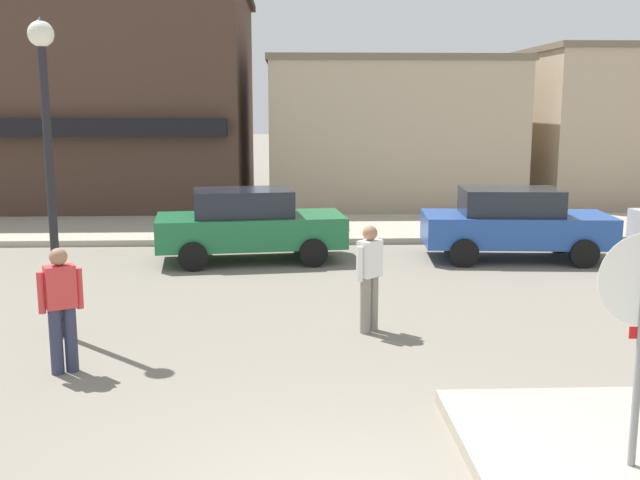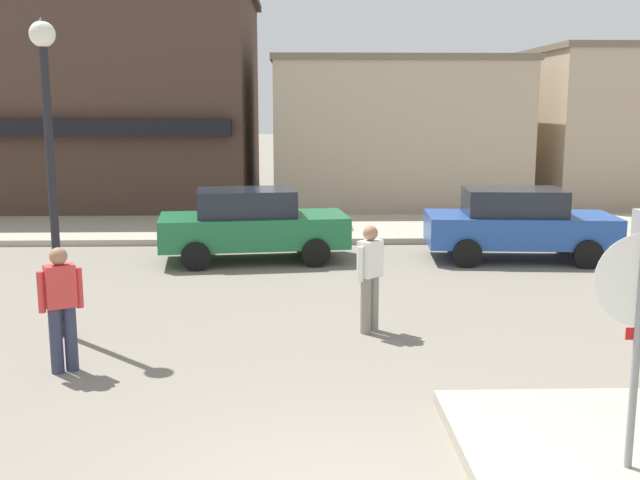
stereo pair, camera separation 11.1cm
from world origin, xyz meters
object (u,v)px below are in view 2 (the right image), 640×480
Objects in this scene: pedestrian_crossing_near at (61,306)px; parked_car_second at (518,223)px; stop_sign at (639,320)px; pedestrian_crossing_far at (370,275)px; lamp_post at (49,133)px; parked_car_nearest at (252,224)px.

parked_car_second is at bearing 40.97° from pedestrian_crossing_near.
stop_sign is 9.95m from parked_car_second.
stop_sign is 5.00m from pedestrian_crossing_far.
lamp_post reaches higher than pedestrian_crossing_near.
stop_sign reaches higher than parked_car_nearest.
lamp_post is at bearing -115.69° from parked_car_nearest.
parked_car_nearest and parked_car_second have the same top height.
parked_car_nearest is at bearing 179.22° from parked_car_second.
stop_sign is 6.68m from pedestrian_crossing_near.
pedestrian_crossing_near and pedestrian_crossing_far have the same top height.
pedestrian_crossing_far is at bearing -68.60° from parked_car_nearest.
stop_sign is at bearing -26.98° from pedestrian_crossing_near.
pedestrian_crossing_near is 4.33m from pedestrian_crossing_far.
parked_car_nearest is (-3.94, 9.83, -0.71)m from stop_sign.
parked_car_second is (8.30, 5.16, -2.15)m from lamp_post.
pedestrian_crossing_near is at bearing -71.28° from lamp_post.
pedestrian_crossing_near is 1.00× the size of pedestrian_crossing_far.
lamp_post is at bearing -148.16° from parked_car_second.
lamp_post is at bearing 144.55° from stop_sign.
pedestrian_crossing_near is at bearing -158.75° from pedestrian_crossing_far.
lamp_post reaches higher than parked_car_nearest.
stop_sign is 1.43× the size of pedestrian_crossing_near.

